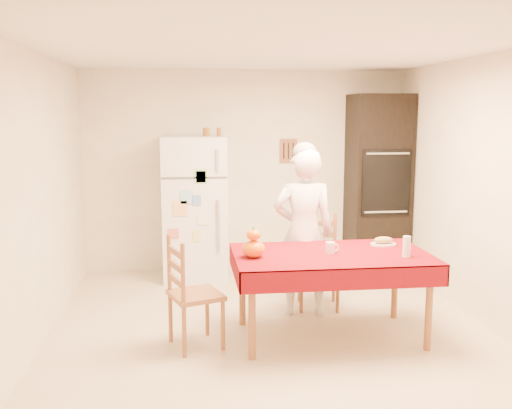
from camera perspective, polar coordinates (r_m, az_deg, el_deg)
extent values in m
plane|color=beige|center=(5.32, 1.51, -12.58)|extent=(4.50, 4.50, 0.00)
cube|color=white|center=(7.21, -1.10, 3.39)|extent=(4.00, 0.02, 2.50)
cube|color=white|center=(2.83, 8.39, -5.55)|extent=(4.00, 0.02, 2.50)
cube|color=white|center=(5.10, -21.25, 0.42)|extent=(0.02, 4.50, 2.50)
cube|color=white|center=(5.65, 22.06, 1.16)|extent=(0.02, 4.50, 2.50)
cube|color=white|center=(4.98, 1.63, 15.27)|extent=(4.00, 4.50, 0.02)
cube|color=brown|center=(7.26, 3.25, 5.39)|extent=(0.22, 0.02, 0.30)
cube|color=white|center=(6.86, -6.17, -0.32)|extent=(0.75, 0.70, 1.70)
cube|color=silver|center=(6.43, -3.87, 4.47)|extent=(0.03, 0.03, 0.25)
cube|color=silver|center=(6.53, -3.80, -2.10)|extent=(0.03, 0.03, 0.60)
cube|color=black|center=(7.27, 12.06, 2.04)|extent=(0.70, 0.60, 2.20)
cube|color=black|center=(6.98, 12.90, 2.14)|extent=(0.59, 0.02, 0.80)
cylinder|color=brown|center=(4.64, -0.41, -11.19)|extent=(0.06, 0.06, 0.71)
cylinder|color=brown|center=(5.37, -1.37, -8.34)|extent=(0.06, 0.06, 0.71)
cylinder|color=brown|center=(5.02, 16.90, -10.01)|extent=(0.06, 0.06, 0.71)
cylinder|color=brown|center=(5.70, 13.72, -7.56)|extent=(0.06, 0.06, 0.71)
cube|color=brown|center=(5.03, 7.51, -5.20)|extent=(1.60, 0.90, 0.04)
cube|color=#59050B|center=(5.02, 7.52, -4.91)|extent=(1.70, 1.00, 0.01)
cylinder|color=brown|center=(5.74, 4.56, -8.70)|extent=(0.04, 0.04, 0.43)
cylinder|color=brown|center=(6.06, 4.38, -7.72)|extent=(0.04, 0.04, 0.43)
cylinder|color=brown|center=(5.77, 8.17, -8.66)|extent=(0.04, 0.04, 0.43)
cylinder|color=brown|center=(6.09, 7.80, -7.69)|extent=(0.04, 0.04, 0.43)
cube|color=brown|center=(5.85, 6.27, -5.98)|extent=(0.47, 0.46, 0.04)
cube|color=brown|center=(5.95, 6.17, -3.23)|extent=(0.36, 0.08, 0.50)
cylinder|color=brown|center=(4.87, -3.33, -11.97)|extent=(0.04, 0.04, 0.43)
cylinder|color=brown|center=(4.76, -7.19, -12.55)|extent=(0.04, 0.04, 0.43)
cylinder|color=brown|center=(5.18, -4.90, -10.67)|extent=(0.04, 0.04, 0.43)
cylinder|color=brown|center=(5.08, -8.55, -11.16)|extent=(0.04, 0.04, 0.43)
cube|color=brown|center=(4.89, -6.04, -8.99)|extent=(0.52, 0.53, 0.04)
cube|color=brown|center=(4.77, -8.02, -6.37)|extent=(0.15, 0.35, 0.50)
imported|color=silver|center=(5.57, 4.80, -2.82)|extent=(0.63, 0.44, 1.64)
cylinder|color=white|center=(5.00, 7.43, -4.31)|extent=(0.08, 0.08, 0.10)
ellipsoid|color=#C65404|center=(4.82, -0.25, -4.45)|extent=(0.20, 0.20, 0.15)
ellipsoid|color=#DB4605|center=(4.79, -0.25, -3.05)|extent=(0.12, 0.12, 0.09)
cylinder|color=white|center=(5.01, 14.83, -4.08)|extent=(0.07, 0.07, 0.18)
cylinder|color=silver|center=(5.40, 12.61, -3.91)|extent=(0.24, 0.24, 0.02)
ellipsoid|color=#966F4A|center=(5.39, 12.63, -3.49)|extent=(0.18, 0.10, 0.06)
cylinder|color=brown|center=(6.83, -5.12, 7.24)|extent=(0.05, 0.05, 0.10)
cylinder|color=#98661B|center=(6.83, -4.88, 7.24)|extent=(0.05, 0.05, 0.10)
cylinder|color=brown|center=(6.84, -3.74, 7.26)|extent=(0.05, 0.05, 0.10)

